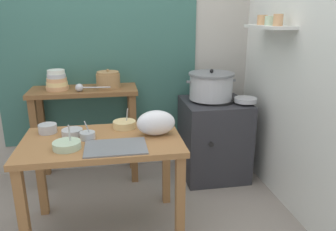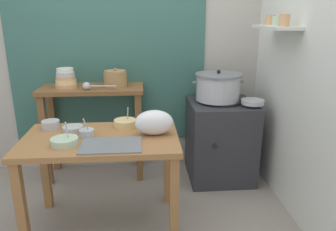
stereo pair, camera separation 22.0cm
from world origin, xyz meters
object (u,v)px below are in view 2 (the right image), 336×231
(steamer_pot, at_px, (218,87))
(bowl_stack_enamel, at_px, (66,79))
(prep_bowl_2, at_px, (73,129))
(stove_block, at_px, (220,140))
(serving_tray, at_px, (111,145))
(plastic_bag, at_px, (154,122))
(prep_bowl_3, at_px, (125,123))
(ladle, at_px, (88,86))
(prep_bowl_0, at_px, (51,124))
(back_shelf_table, at_px, (93,110))
(prep_bowl_4, at_px, (87,132))
(clay_pot, at_px, (115,79))
(wide_pan, at_px, (253,102))
(prep_table, at_px, (101,151))
(prep_bowl_1, at_px, (64,141))

(steamer_pot, relative_size, bowl_stack_enamel, 2.39)
(steamer_pot, xyz_separation_m, prep_bowl_2, (-1.21, -0.62, -0.16))
(stove_block, bearing_deg, serving_tray, -137.30)
(plastic_bag, height_order, prep_bowl_3, plastic_bag)
(ladle, bearing_deg, prep_bowl_0, -112.01)
(back_shelf_table, distance_m, prep_bowl_4, 0.83)
(serving_tray, relative_size, prep_bowl_2, 2.71)
(clay_pot, distance_m, bowl_stack_enamel, 0.45)
(clay_pot, distance_m, prep_bowl_0, 0.81)
(prep_bowl_4, bearing_deg, prep_bowl_2, 140.34)
(serving_tray, bearing_deg, steamer_pot, 44.57)
(bowl_stack_enamel, height_order, wide_pan, bowl_stack_enamel)
(plastic_bag, bearing_deg, prep_bowl_2, 171.02)
(bowl_stack_enamel, bearing_deg, serving_tray, -64.09)
(prep_bowl_3, bearing_deg, bowl_stack_enamel, 132.18)
(prep_bowl_3, bearing_deg, clay_pot, 99.94)
(prep_table, relative_size, prep_bowl_3, 6.38)
(plastic_bag, relative_size, prep_bowl_0, 2.10)
(prep_bowl_0, bearing_deg, prep_bowl_4, -31.69)
(prep_table, xyz_separation_m, serving_tray, (0.09, -0.17, 0.12))
(bowl_stack_enamel, relative_size, prep_bowl_3, 1.15)
(prep_table, relative_size, prep_bowl_1, 6.13)
(prep_table, height_order, prep_bowl_2, prep_bowl_2)
(steamer_pot, distance_m, bowl_stack_enamel, 1.41)
(prep_bowl_1, bearing_deg, serving_tray, -7.44)
(ladle, bearing_deg, wide_pan, -6.27)
(ladle, relative_size, prep_bowl_4, 2.15)
(ladle, distance_m, prep_bowl_2, 0.64)
(steamer_pot, height_order, prep_bowl_1, steamer_pot)
(stove_block, height_order, prep_bowl_0, prep_bowl_0)
(clay_pot, relative_size, prep_bowl_4, 1.53)
(serving_tray, height_order, prep_bowl_2, prep_bowl_2)
(back_shelf_table, distance_m, serving_tray, 1.04)
(ladle, height_order, wide_pan, ladle)
(ladle, relative_size, prep_bowl_2, 2.06)
(prep_table, relative_size, stove_block, 1.41)
(plastic_bag, distance_m, prep_bowl_2, 0.60)
(stove_block, height_order, prep_bowl_1, prep_bowl_1)
(wide_pan, bearing_deg, back_shelf_table, 169.16)
(stove_block, bearing_deg, steamer_pot, 153.38)
(prep_bowl_1, xyz_separation_m, prep_bowl_4, (0.12, 0.15, 0.00))
(prep_bowl_3, xyz_separation_m, prep_bowl_4, (-0.26, -0.19, -0.00))
(stove_block, relative_size, prep_bowl_1, 4.35)
(clay_pot, distance_m, prep_bowl_3, 0.67)
(ladle, xyz_separation_m, wide_pan, (1.47, -0.16, -0.14))
(back_shelf_table, relative_size, prep_bowl_0, 7.31)
(stove_block, distance_m, prep_bowl_4, 1.38)
(clay_pot, bearing_deg, serving_tray, -87.98)
(plastic_bag, bearing_deg, serving_tray, -146.89)
(prep_table, distance_m, prep_bowl_2, 0.27)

